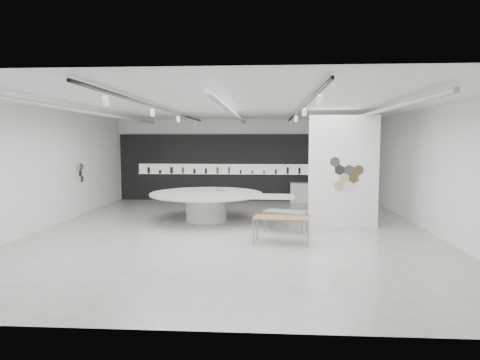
# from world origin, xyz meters

# --- Properties ---
(room) EXTENTS (12.02, 14.02, 3.82)m
(room) POSITION_xyz_m (-0.09, -0.00, 2.07)
(room) COLOR #B2B0A7
(room) RESTS_ON ground
(back_wall_display) EXTENTS (11.80, 0.27, 3.10)m
(back_wall_display) POSITION_xyz_m (-0.08, 6.93, 1.54)
(back_wall_display) COLOR black
(back_wall_display) RESTS_ON ground
(partition_column) EXTENTS (2.20, 0.38, 3.60)m
(partition_column) POSITION_xyz_m (3.50, 1.00, 1.80)
(partition_column) COLOR white
(partition_column) RESTS_ON ground
(display_island) EXTENTS (5.05, 4.05, 1.00)m
(display_island) POSITION_xyz_m (-0.99, 1.65, 0.65)
(display_island) COLOR white
(display_island) RESTS_ON ground
(sample_table_wood) EXTENTS (1.59, 0.92, 0.71)m
(sample_table_wood) POSITION_xyz_m (1.44, -1.42, 0.66)
(sample_table_wood) COLOR brown
(sample_table_wood) RESTS_ON ground
(sample_table_stone) EXTENTS (1.39, 1.00, 0.65)m
(sample_table_stone) POSITION_xyz_m (1.62, -0.00, 0.59)
(sample_table_stone) COLOR gray
(sample_table_stone) RESTS_ON ground
(kitchen_counter) EXTENTS (1.64, 0.71, 1.27)m
(kitchen_counter) POSITION_xyz_m (2.90, 6.53, 0.46)
(kitchen_counter) COLOR white
(kitchen_counter) RESTS_ON ground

